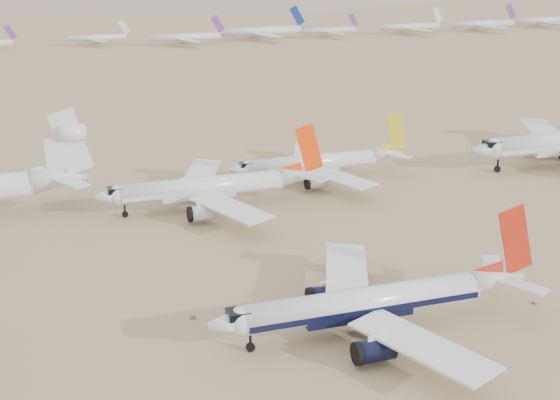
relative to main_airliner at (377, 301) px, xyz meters
name	(u,v)px	position (x,y,z in m)	size (l,w,h in m)	color
ground	(406,331)	(4.38, -1.63, -4.95)	(7000.00, 7000.00, 0.00)	#81674B
main_airliner	(377,301)	(0.00, 0.00, 0.00)	(51.06, 49.87, 18.02)	silver
row2_gold_tail	(320,163)	(19.73, 75.10, -0.57)	(44.05, 43.08, 15.68)	silver
row2_orange_tail	(212,187)	(-10.56, 63.12, -0.04)	(49.10, 48.03, 17.51)	silver
distant_storage_row	(282,32)	(95.23, 329.82, -0.52)	(661.57, 57.01, 16.25)	silver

